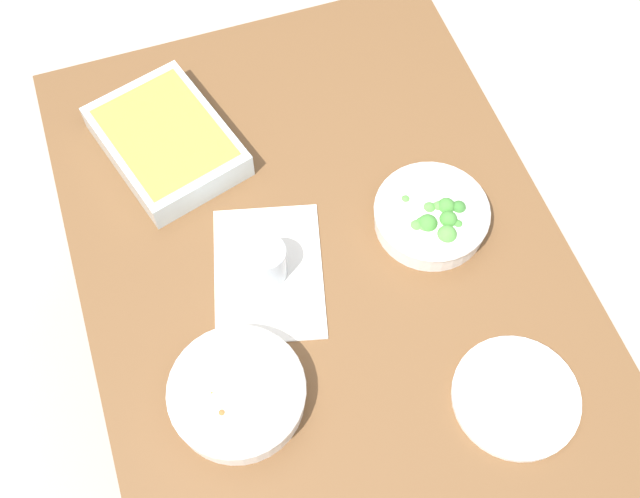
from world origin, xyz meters
TOP-DOWN VIEW (x-y plane):
  - ground_plane at (0.00, 0.00)m, footprint 6.00×6.00m
  - dining_table at (0.00, 0.00)m, footprint 1.20×0.90m
  - placemat at (0.02, -0.11)m, footprint 0.32×0.26m
  - stew_bowl at (0.23, -0.23)m, footprint 0.23×0.23m
  - broccoli_bowl at (0.02, 0.22)m, footprint 0.22×0.22m
  - baking_dish at (-0.31, -0.22)m, footprint 0.35×0.30m
  - drink_cup at (0.02, -0.11)m, footprint 0.07×0.07m
  - side_plate at (0.38, 0.22)m, footprint 0.22×0.22m
  - spoon_by_stew at (0.24, -0.18)m, footprint 0.04×0.18m

SIDE VIEW (x-z plane):
  - ground_plane at x=0.00m, z-range 0.00..0.00m
  - dining_table at x=0.00m, z-range 0.28..1.02m
  - placemat at x=0.02m, z-range 0.74..0.74m
  - spoon_by_stew at x=0.24m, z-range 0.74..0.75m
  - side_plate at x=0.38m, z-range 0.74..0.75m
  - broccoli_bowl at x=0.02m, z-range 0.74..0.80m
  - stew_bowl at x=0.23m, z-range 0.74..0.80m
  - baking_dish at x=-0.31m, z-range 0.74..0.80m
  - drink_cup at x=0.02m, z-range 0.74..0.82m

